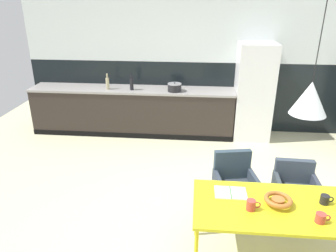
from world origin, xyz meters
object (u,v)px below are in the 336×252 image
at_px(refrigerator_column, 254,92).
at_px(open_book, 231,193).
at_px(mug_dark_espresso, 251,205).
at_px(pendant_lamp_over_table_near, 310,98).
at_px(mug_short_terracotta, 325,199).
at_px(armchair_near_window, 234,177).
at_px(bottle_spice_small, 108,83).
at_px(bottle_vinegar_dark, 132,84).
at_px(armchair_far_side, 295,184).
at_px(dining_table, 290,210).
at_px(cooking_pot, 175,87).
at_px(fruit_bowl, 278,200).
at_px(mug_glass_clear, 321,218).

height_order(refrigerator_column, open_book, refrigerator_column).
relative_size(mug_dark_espresso, pendant_lamp_over_table_near, 0.13).
bearing_deg(mug_short_terracotta, armchair_near_window, 135.37).
xyz_separation_m(bottle_spice_small, bottle_vinegar_dark, (0.47, -0.01, 0.00)).
distance_m(armchair_far_side, mug_short_terracotta, 0.74).
distance_m(open_book, bottle_spice_small, 3.66).
height_order(refrigerator_column, dining_table, refrigerator_column).
relative_size(cooking_pot, bottle_spice_small, 0.87).
bearing_deg(pendant_lamp_over_table_near, bottle_spice_small, 129.71).
distance_m(fruit_bowl, bottle_vinegar_dark, 3.75).
bearing_deg(armchair_near_window, mug_dark_espresso, 82.47).
bearing_deg(mug_glass_clear, open_book, 153.67).
distance_m(refrigerator_column, open_book, 3.16).
bearing_deg(fruit_bowl, refrigerator_column, 85.53).
bearing_deg(fruit_bowl, pendant_lamp_over_table_near, -9.81).
height_order(armchair_far_side, mug_short_terracotta, mug_short_terracotta).
relative_size(open_book, pendant_lamp_over_table_near, 0.30).
relative_size(mug_glass_clear, cooking_pot, 0.50).
bearing_deg(open_book, cooking_pot, 104.98).
bearing_deg(dining_table, bottle_vinegar_dark, 124.41).
bearing_deg(armchair_near_window, bottle_vinegar_dark, -63.84).
relative_size(mug_short_terracotta, pendant_lamp_over_table_near, 0.12).
bearing_deg(armchair_near_window, refrigerator_column, -113.79).
bearing_deg(mug_glass_clear, pendant_lamp_over_table_near, 134.62).
xyz_separation_m(armchair_far_side, mug_dark_espresso, (-0.66, -0.85, 0.27)).
bearing_deg(pendant_lamp_over_table_near, cooking_pot, 113.16).
bearing_deg(mug_glass_clear, refrigerator_column, 91.09).
distance_m(mug_glass_clear, bottle_spice_small, 4.41).
xyz_separation_m(fruit_bowl, bottle_vinegar_dark, (-2.04, 3.13, 0.27)).
bearing_deg(refrigerator_column, armchair_far_side, -86.61).
distance_m(armchair_far_side, open_book, 1.05).
bearing_deg(bottle_vinegar_dark, mug_short_terracotta, -50.92).
bearing_deg(bottle_spice_small, armchair_far_side, -39.46).
relative_size(dining_table, fruit_bowl, 6.88).
relative_size(armchair_near_window, cooking_pot, 3.09).
bearing_deg(mug_glass_clear, dining_table, 134.48).
height_order(refrigerator_column, armchair_far_side, refrigerator_column).
xyz_separation_m(dining_table, bottle_vinegar_dark, (-2.16, 3.15, 0.36)).
relative_size(open_book, cooking_pot, 1.21).
height_order(armchair_near_window, fruit_bowl, armchair_near_window).
bearing_deg(dining_table, open_book, 163.23).
xyz_separation_m(fruit_bowl, open_book, (-0.43, 0.15, -0.04)).
bearing_deg(mug_glass_clear, mug_dark_espresso, 168.15).
relative_size(armchair_far_side, mug_dark_espresso, 5.62).
distance_m(open_book, bottle_vinegar_dark, 3.41).
relative_size(open_book, mug_glass_clear, 2.42).
distance_m(dining_table, mug_dark_espresso, 0.40).
distance_m(fruit_bowl, mug_dark_espresso, 0.28).
xyz_separation_m(open_book, pendant_lamp_over_table_near, (0.55, -0.17, 1.07)).
xyz_separation_m(mug_dark_espresso, pendant_lamp_over_table_near, (0.38, 0.08, 1.02)).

